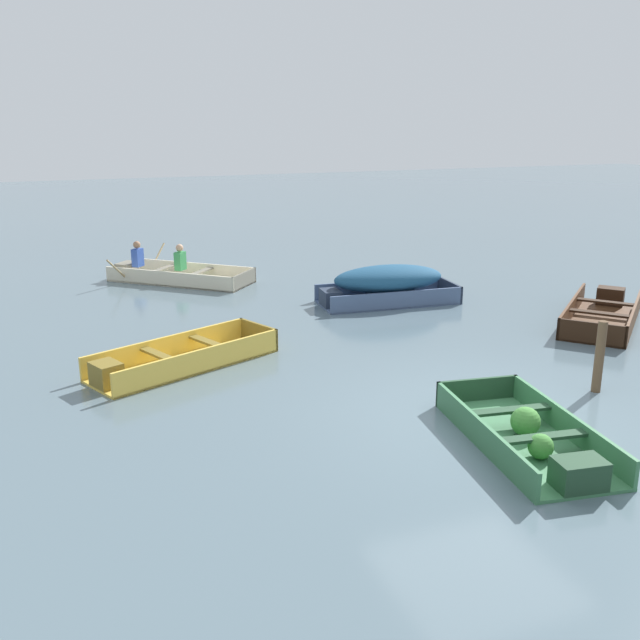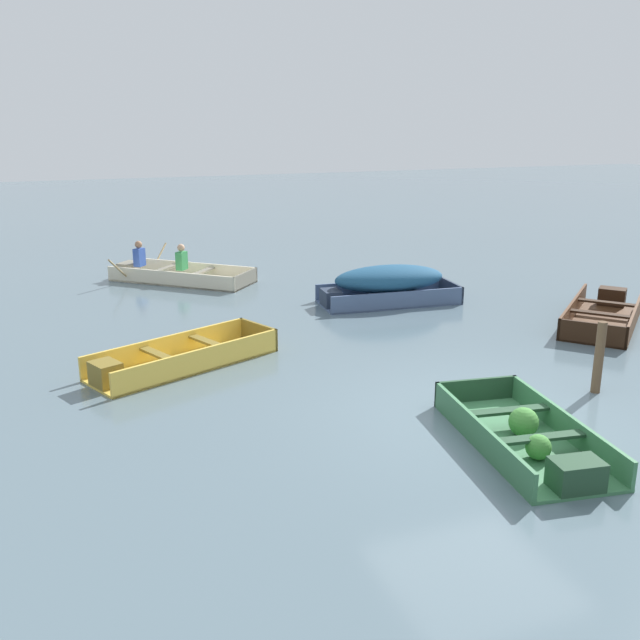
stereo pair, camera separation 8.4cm
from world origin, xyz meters
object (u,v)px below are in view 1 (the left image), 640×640
skiff_yellow_mid_moored (177,360)px  dinghy_green_foreground (530,437)px  mooring_post (599,357)px  skiff_slate_blue_near_moored (387,282)px  rowboat_cream_with_crew (173,274)px  skiff_dark_varnish_far_moored (603,314)px

skiff_yellow_mid_moored → dinghy_green_foreground: bearing=-51.5°
skiff_yellow_mid_moored → mooring_post: size_ratio=3.03×
skiff_slate_blue_near_moored → rowboat_cream_with_crew: size_ratio=0.89×
dinghy_green_foreground → rowboat_cream_with_crew: (-2.48, 10.66, 0.04)m
rowboat_cream_with_crew → mooring_post: bearing=-64.4°
skiff_dark_varnish_far_moored → rowboat_cream_with_crew: (-7.29, 6.54, 0.04)m
dinghy_green_foreground → skiff_slate_blue_near_moored: (1.45, 6.89, 0.32)m
skiff_dark_varnish_far_moored → mooring_post: bearing=-133.1°
mooring_post → skiff_yellow_mid_moored: bearing=150.0°
mooring_post → rowboat_cream_with_crew: bearing=115.6°
skiff_slate_blue_near_moored → rowboat_cream_with_crew: bearing=136.1°
skiff_dark_varnish_far_moored → rowboat_cream_with_crew: 9.79m
skiff_dark_varnish_far_moored → mooring_post: size_ratio=2.92×
skiff_slate_blue_near_moored → skiff_yellow_mid_moored: 5.55m
dinghy_green_foreground → skiff_yellow_mid_moored: 5.60m
skiff_dark_varnish_far_moored → rowboat_cream_with_crew: bearing=138.1°
skiff_yellow_mid_moored → rowboat_cream_with_crew: 6.36m
skiff_slate_blue_near_moored → skiff_dark_varnish_far_moored: 4.36m
skiff_dark_varnish_far_moored → mooring_post: (-2.75, -2.94, 0.40)m
skiff_slate_blue_near_moored → mooring_post: (0.61, -5.70, 0.07)m
dinghy_green_foreground → mooring_post: size_ratio=2.65×
skiff_yellow_mid_moored → skiff_dark_varnish_far_moored: skiff_dark_varnish_far_moored is taller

